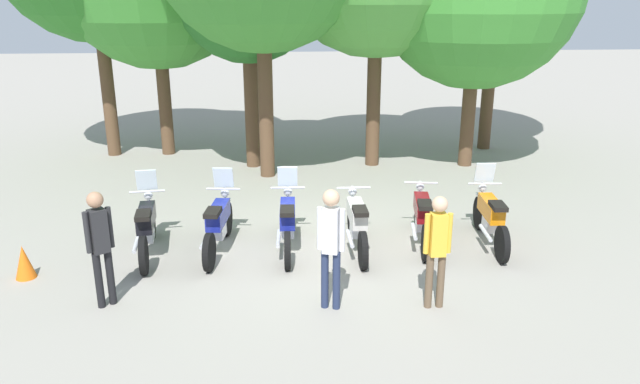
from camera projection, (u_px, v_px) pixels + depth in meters
ground_plane at (322, 248)px, 10.77m from camera, size 80.00×80.00×0.00m
motorcycle_0 at (147, 226)px, 10.39m from camera, size 0.62×2.19×1.37m
motorcycle_1 at (218, 223)px, 10.53m from camera, size 0.65×2.19×1.37m
motorcycle_2 at (288, 222)px, 10.59m from camera, size 0.62×2.19×1.37m
motorcycle_3 at (357, 223)px, 10.59m from camera, size 0.62×2.19×0.99m
motorcycle_4 at (422, 216)px, 10.88m from camera, size 0.69×2.18×0.99m
motorcycle_5 at (490, 217)px, 10.83m from camera, size 0.62×2.19×1.37m
person_0 at (100, 240)px, 8.47m from camera, size 0.37×0.32×1.75m
person_1 at (331, 239)px, 8.39m from camera, size 0.41×0.30×1.80m
person_2 at (437, 244)px, 8.44m from camera, size 0.40×0.23×1.69m
traffic_cone at (24, 262)px, 9.56m from camera, size 0.32×0.32×0.55m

